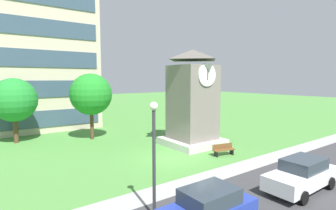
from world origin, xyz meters
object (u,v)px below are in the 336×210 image
Objects in this scene: tree_streetside at (14,100)px; park_bench at (224,149)px; tree_by_building at (91,94)px; clock_tower at (193,104)px; street_lamp at (154,145)px; parked_car_white at (302,174)px; parked_car_blue at (206,210)px.

park_bench is at bearing -48.07° from tree_streetside.
park_bench is at bearing -60.88° from tree_by_building.
park_bench is at bearing -92.60° from clock_tower.
park_bench is (-0.17, -3.84, -3.22)m from clock_tower.
street_lamp is (-9.17, -4.40, 2.67)m from park_bench.
parked_car_white is at bearing -74.90° from tree_by_building.
clock_tower is 11.03m from parked_car_white.
tree_streetside is at bearing 157.10° from tree_by_building.
tree_streetside is at bearing 100.26° from street_lamp.
clock_tower is 1.99× the size of parked_car_blue.
street_lamp is at bearing 116.23° from parked_car_blue.
tree_streetside is at bearing 141.54° from clock_tower.
parked_car_blue is (4.34, -20.37, -3.09)m from tree_streetside.
tree_streetside is (-12.48, 13.89, 3.49)m from park_bench.
parked_car_blue is at bearing -95.99° from tree_by_building.
parked_car_blue is (-1.86, -17.75, -3.52)m from tree_by_building.
tree_streetside reaches higher than parked_car_white.
clock_tower reaches higher than tree_by_building.
park_bench is at bearing 77.97° from parked_car_white.
clock_tower is at bearing 81.36° from parked_car_white.
tree_streetside is 23.58m from parked_car_white.
tree_streetside is at bearing 102.01° from parked_car_blue.
parked_car_blue is 0.90× the size of parked_car_white.
street_lamp is at bearing -79.74° from tree_streetside.
clock_tower reaches higher than tree_streetside.
parked_car_blue and parked_car_white have the same top height.
tree_by_building is 18.95m from parked_car_white.
street_lamp is at bearing -100.44° from tree_by_building.
tree_by_building is at bearing 79.56° from street_lamp.
clock_tower is 4.51× the size of park_bench.
street_lamp is 8.39m from parked_car_white.
parked_car_white is (-1.43, -6.70, 0.40)m from park_bench.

